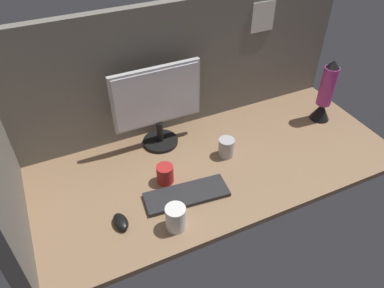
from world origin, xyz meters
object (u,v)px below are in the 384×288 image
Objects in this scene: mug_steel at (226,147)px; lava_lamp at (325,96)px; monitor at (157,103)px; mug_red_plastic at (165,174)px; keyboard at (187,195)px; mug_ceramic_white at (176,218)px; mouse at (121,222)px.

lava_lamp is at bearing 4.53° from mug_steel.
monitor is 39.78cm from mug_steel.
mug_steel is at bearing 7.02° from mug_red_plastic.
keyboard is 17.53cm from mug_ceramic_white.
mug_ceramic_white is (-39.76, -30.05, 0.79)cm from mug_steel.
mug_ceramic_white reaches higher than mouse.
lava_lamp reaches higher than mug_steel.
mug_ceramic_white is (-10.68, -13.13, 4.57)cm from keyboard.
mug_red_plastic is at bearing -174.60° from lava_lamp.
mug_steel is (59.80, 19.61, 3.08)cm from mouse.
mug_red_plastic is at bearing -172.98° from mug_steel.
monitor is at bearing 75.54° from mug_ceramic_white.
mug_ceramic_white is (-13.72, -53.24, -18.35)cm from monitor.
mouse is at bearing 152.50° from mug_ceramic_white.
monitor is 3.96× the size of mug_ceramic_white.
lava_lamp is (91.87, 21.88, 13.95)cm from keyboard.
mug_red_plastic is (-4.97, 12.72, 3.44)cm from keyboard.
keyboard is 33.85cm from mug_steel.
keyboard is at bearing -166.60° from lava_lamp.
mug_steel is 49.84cm from mug_ceramic_white.
mug_steel is at bearing 12.12° from mouse.
mug_ceramic_white is at bearing -33.54° from mouse.
monitor reaches higher than mouse.
monitor reaches higher than mug_red_plastic.
mouse is at bearing -168.66° from lava_lamp.
mug_red_plastic is 0.80× the size of mug_ceramic_white.
mug_ceramic_white reaches higher than keyboard.
lava_lamp is (122.59, 24.58, 13.25)cm from mouse.
mug_ceramic_white is at bearing -123.25° from keyboard.
mug_red_plastic reaches higher than mouse.
monitor is 1.24× the size of lava_lamp.
mug_steel is 0.86× the size of mug_ceramic_white.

